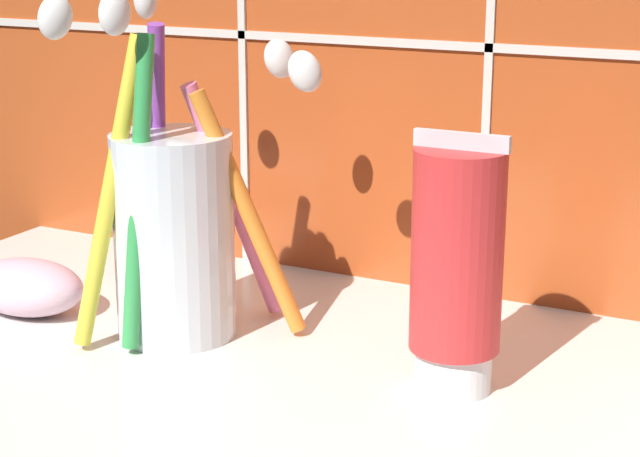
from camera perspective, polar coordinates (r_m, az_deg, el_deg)
sink_counter at (r=52.25cm, az=0.67°, el=-9.91°), size 65.42×34.63×2.00cm
toothbrush_cup at (r=57.84cm, az=-7.76°, el=0.29°), size 12.40×12.39×19.08cm
toothpaste_tube at (r=50.77cm, az=7.31°, el=-2.03°), size 4.59×4.37×12.66cm
soap_bar at (r=64.10cm, az=-15.38°, el=-3.02°), size 7.32×5.03×3.15cm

